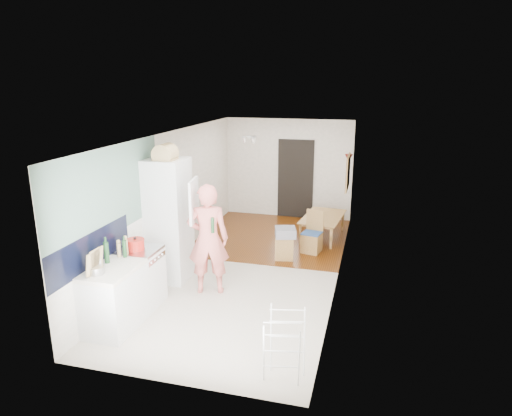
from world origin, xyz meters
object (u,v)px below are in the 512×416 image
at_px(person, 208,230).
at_px(dining_table, 324,229).
at_px(dining_chair, 312,232).
at_px(drying_rack, 285,347).
at_px(stool, 284,247).

height_order(person, dining_table, person).
relative_size(person, dining_chair, 2.52).
bearing_deg(person, dining_table, -133.20).
bearing_deg(person, drying_rack, 113.13).
relative_size(dining_chair, stool, 1.85).
relative_size(dining_chair, drying_rack, 1.03).
bearing_deg(dining_table, drying_rack, -172.38).
distance_m(dining_table, drying_rack, 5.12).
distance_m(dining_table, dining_chair, 0.98).
bearing_deg(drying_rack, person, 118.42).
height_order(dining_table, drying_rack, drying_rack).
distance_m(stool, drying_rack, 3.77).
bearing_deg(dining_chair, drying_rack, -75.11).
xyz_separation_m(dining_table, dining_chair, (-0.14, -0.95, 0.22)).
xyz_separation_m(dining_chair, stool, (-0.47, -0.47, -0.20)).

